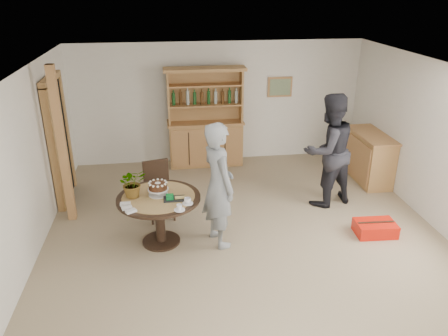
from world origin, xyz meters
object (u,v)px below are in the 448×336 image
hutch (206,133)px  adult_person (328,151)px  sideboard (369,157)px  dining_table (159,206)px  dining_chair (158,186)px  teen_boy (218,185)px  red_suitcase (375,228)px

hutch → adult_person: size_ratio=1.05×
sideboard → adult_person: 1.52m
dining_table → hutch: bearing=71.9°
dining_chair → adult_person: (2.85, 0.06, 0.44)m
dining_table → adult_person: adult_person is taller
dining_table → teen_boy: teen_boy is taller
sideboard → red_suitcase: (-0.75, -1.94, -0.37)m
sideboard → dining_table: bearing=-156.8°
hutch → dining_table: hutch is taller
dining_table → red_suitcase: size_ratio=1.94×
hutch → teen_boy: bearing=-92.1°
hutch → sideboard: hutch is taller
red_suitcase → dining_table: bearing=179.0°
dining_chair → teen_boy: size_ratio=0.51×
dining_chair → teen_boy: (0.87, -0.93, 0.39)m
red_suitcase → dining_chair: bearing=165.1°
sideboard → teen_boy: (-3.15, -1.81, 0.46)m
dining_table → dining_chair: (-0.02, 0.83, -0.07)m
sideboard → dining_table: size_ratio=1.05×
sideboard → dining_table: sideboard is taller
dining_table → adult_person: (2.83, 0.89, 0.37)m
sideboard → dining_chair: size_ratio=1.33×
hutch → adult_person: (1.87, -2.06, 0.29)m
sideboard → dining_chair: (-4.02, -0.89, 0.06)m
hutch → sideboard: (3.04, -1.24, -0.22)m
adult_person → red_suitcase: bearing=91.6°
sideboard → dining_table: 4.36m
red_suitcase → sideboard: bearing=71.7°
sideboard → teen_boy: teen_boy is taller
hutch → dining_chair: 2.35m
sideboard → dining_chair: bearing=-167.6°
hutch → adult_person: bearing=-47.8°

